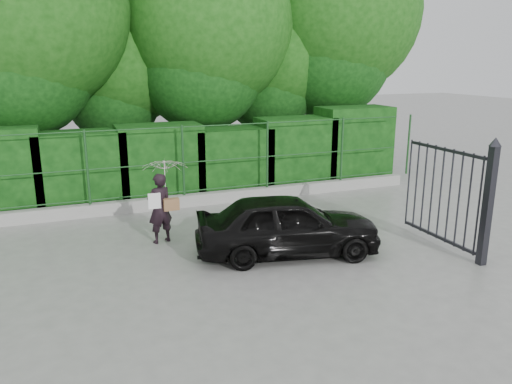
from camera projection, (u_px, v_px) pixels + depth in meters
name	position (u px, v px, depth m)	size (l,w,h in m)	color
ground	(223.00, 277.00, 8.66)	(80.00, 80.00, 0.00)	gray
kerb	(169.00, 202.00, 12.68)	(14.00, 0.25, 0.30)	#9E9E99
fence	(176.00, 161.00, 12.49)	(14.13, 0.06, 1.80)	#1B461E
hedge	(167.00, 162.00, 13.42)	(14.20, 1.20, 2.29)	black
trees	(178.00, 27.00, 14.85)	(17.10, 6.15, 8.08)	black
gate	(468.00, 196.00, 9.33)	(0.22, 2.33, 2.36)	#232329
woman	(164.00, 188.00, 10.11)	(0.92, 0.94, 1.72)	black
car	(287.00, 225.00, 9.53)	(1.41, 3.51, 1.20)	black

